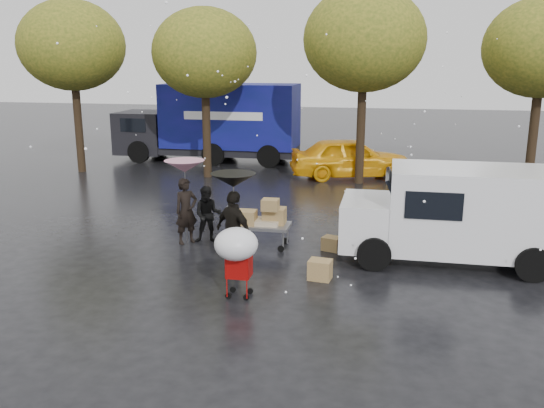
% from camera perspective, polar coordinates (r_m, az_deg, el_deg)
% --- Properties ---
extents(ground, '(90.00, 90.00, 0.00)m').
position_cam_1_polar(ground, '(12.98, -5.15, -6.50)').
color(ground, black).
rests_on(ground, ground).
extents(person_pink, '(0.71, 0.73, 1.68)m').
position_cam_1_polar(person_pink, '(14.68, -8.49, -0.70)').
color(person_pink, black).
rests_on(person_pink, ground).
extents(person_middle, '(0.81, 0.68, 1.46)m').
position_cam_1_polar(person_middle, '(14.70, -6.37, -1.06)').
color(person_middle, black).
rests_on(person_middle, ground).
extents(person_black, '(1.14, 0.94, 1.82)m').
position_cam_1_polar(person_black, '(12.60, -3.77, -2.74)').
color(person_black, black).
rests_on(person_black, ground).
extents(umbrella_pink, '(1.00, 1.00, 2.14)m').
position_cam_1_polar(umbrella_pink, '(14.43, -8.66, 3.70)').
color(umbrella_pink, '#4C4C4C').
rests_on(umbrella_pink, ground).
extents(umbrella_black, '(0.98, 0.98, 2.21)m').
position_cam_1_polar(umbrella_black, '(12.32, -3.85, 2.35)').
color(umbrella_black, '#4C4C4C').
rests_on(umbrella_black, ground).
extents(vendor_cart, '(1.52, 0.80, 1.27)m').
position_cam_1_polar(vendor_cart, '(14.26, -0.91, -1.47)').
color(vendor_cart, slate).
rests_on(vendor_cart, ground).
extents(shopping_cart, '(0.84, 0.84, 1.46)m').
position_cam_1_polar(shopping_cart, '(11.05, -3.53, -4.35)').
color(shopping_cart, '#A60B09').
rests_on(shopping_cart, ground).
extents(white_van, '(4.91, 2.18, 2.20)m').
position_cam_1_polar(white_van, '(13.78, 17.91, -0.86)').
color(white_van, white).
rests_on(white_van, ground).
extents(blue_truck, '(8.30, 2.60, 3.50)m').
position_cam_1_polar(blue_truck, '(26.54, -5.86, 8.01)').
color(blue_truck, '#0B165A').
rests_on(blue_truck, ground).
extents(box_ground_near, '(0.52, 0.44, 0.43)m').
position_cam_1_polar(box_ground_near, '(12.37, 4.78, -6.50)').
color(box_ground_near, olive).
rests_on(box_ground_near, ground).
extents(box_ground_far, '(0.53, 0.47, 0.34)m').
position_cam_1_polar(box_ground_far, '(14.22, 5.94, -3.93)').
color(box_ground_far, olive).
rests_on(box_ground_far, ground).
extents(yellow_taxi, '(5.02, 3.16, 1.59)m').
position_cam_1_polar(yellow_taxi, '(22.97, 7.75, 4.58)').
color(yellow_taxi, '#FFB20D').
rests_on(yellow_taxi, ground).
extents(tree_row, '(21.60, 4.40, 7.12)m').
position_cam_1_polar(tree_row, '(21.99, 1.08, 15.35)').
color(tree_row, black).
rests_on(tree_row, ground).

